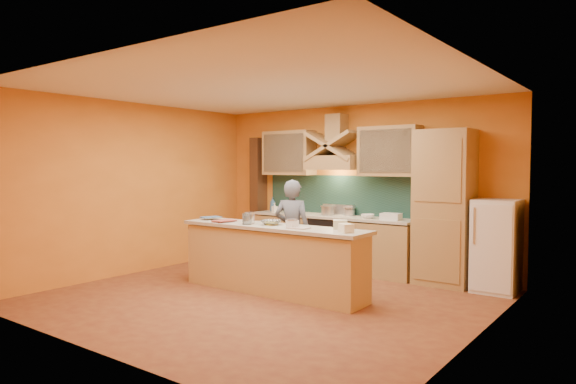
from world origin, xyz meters
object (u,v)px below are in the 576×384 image
Objects in this scene: fridge at (497,246)px; kitchen_scale at (292,224)px; person at (292,230)px; stove at (332,243)px; mixing_bowl at (271,222)px.

kitchen_scale is at bearing -136.29° from fridge.
person is (-2.70, -1.16, 0.13)m from fridge.
person is (0.00, -1.16, 0.33)m from stove.
kitchen_scale is at bearing 109.58° from person.
fridge is 0.83× the size of person.
person is 1.06m from kitchen_scale.
kitchen_scale is 0.45× the size of mixing_bowl.
kitchen_scale is (0.61, -2.00, 0.55)m from stove.
kitchen_scale reaches higher than stove.
stove is 7.19× the size of kitchen_scale.
kitchen_scale is at bearing -14.55° from mixing_bowl.
stove is 1.20m from person.
person is at bearing -89.76° from stove.
stove is at bearing 119.50° from kitchen_scale.
stove is 0.58× the size of person.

